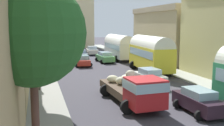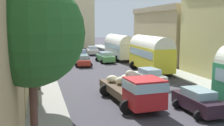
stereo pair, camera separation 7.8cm
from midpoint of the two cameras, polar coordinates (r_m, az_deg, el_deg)
The scene contains 20 objects.
ground_plane at distance 35.78m, azimuth -2.79°, elevation -0.67°, with size 154.00×154.00×0.00m, color #3C3A41.
sidewalk_left at distance 34.94m, azimuth -14.48°, elevation -1.03°, with size 2.50×70.00×0.14m, color gray.
sidewalk_right at distance 38.00m, azimuth 7.94°, elevation -0.11°, with size 2.50×70.00×0.14m, color #9CA095.
building_left_2 at distance 33.10m, azimuth -21.27°, elevation 5.00°, with size 5.08×12.97×7.97m.
building_left_3 at distance 44.88m, azimuth -20.28°, elevation 9.11°, with size 6.18×9.00×13.17m.
building_right_2 at distance 41.24m, azimuth 10.97°, elevation 6.01°, with size 4.56×14.91×8.02m.
distant_church at distance 65.51m, azimuth -8.78°, elevation 9.97°, with size 10.65×6.02×21.33m.
parked_bus_1 at distance 31.25m, azimuth 8.15°, elevation 2.25°, with size 3.50×8.33×4.20m.
parked_bus_2 at distance 42.40m, azimuth 1.47°, elevation 3.64°, with size 3.22×9.20×3.87m.
cargo_truck_0 at distance 18.34m, azimuth 4.74°, elevation -5.49°, with size 3.27×7.58×2.35m.
car_0 at distance 35.94m, azimuth -6.12°, elevation 0.52°, with size 2.38×3.85×1.46m.
car_1 at distance 42.36m, azimuth -6.58°, elevation 1.77°, with size 2.36×3.85×1.60m.
car_2 at distance 49.72m, azimuth -8.57°, elevation 2.61°, with size 2.36×3.96×1.47m.
car_3 at distance 17.82m, azimuth 17.81°, elevation -7.64°, with size 2.18×3.94×1.53m.
car_4 at distance 24.45m, azimuth 7.98°, elevation -3.00°, with size 2.37×3.77×1.60m.
car_5 at distance 39.29m, azimuth -1.40°, elevation 1.27°, with size 2.43×4.42×1.52m.
car_6 at distance 49.31m, azimuth -4.11°, elevation 2.67°, with size 2.53×4.40×1.54m.
pedestrian_1 at distance 22.97m, azimuth -15.07°, elevation -3.36°, with size 0.41×0.41×1.77m.
roadside_tree_0 at distance 10.20m, azimuth -16.62°, elevation 6.06°, with size 3.96×3.96×7.20m.
roadside_tree_1 at distance 18.09m, azimuth -16.02°, elevation 3.34°, with size 3.25×3.25×5.73m.
Camera 2 is at (-7.66, -7.52, 5.52)m, focal length 43.33 mm.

